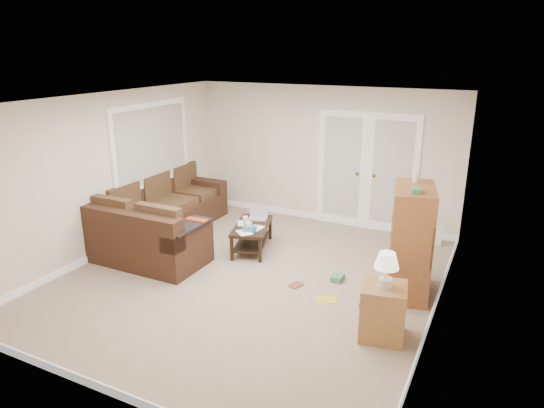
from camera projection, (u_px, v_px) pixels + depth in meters
The scene contains 17 objects.
floor at pixel (251, 278), 6.91m from camera, with size 5.50×5.50×0.00m, color gray.
ceiling at pixel (248, 100), 6.14m from camera, with size 5.00×5.50×0.02m, color white.
wall_left at pixel (110, 174), 7.58m from camera, with size 0.02×5.50×2.50m, color silver.
wall_right at pixel (443, 222), 5.47m from camera, with size 0.02×5.50×2.50m, color silver.
wall_back at pixel (322, 155), 8.87m from camera, with size 5.00×0.02×2.50m, color silver.
wall_front at pixel (95, 276), 4.18m from camera, with size 5.00×0.02×2.50m, color silver.
baseboards at pixel (251, 275), 6.90m from camera, with size 5.00×5.50×0.10m, color white, non-canonical shape.
french_doors at pixel (366, 172), 8.55m from camera, with size 1.80×0.05×2.13m.
window_left at pixel (152, 144), 8.33m from camera, with size 0.05×1.92×1.42m.
sectional_sofa at pixel (158, 222), 8.08m from camera, with size 1.95×2.92×0.90m.
coffee_table at pixel (252, 236), 7.84m from camera, with size 0.81×1.14×0.71m.
tv_armoire at pixel (410, 241), 6.30m from camera, with size 0.69×1.00×1.57m.
side_cabinet at pixel (383, 307), 5.41m from camera, with size 0.57×0.57×1.03m.
space_heater at pixel (438, 236), 8.02m from camera, with size 0.13×0.11×0.32m, color white.
floor_magazine at pixel (326, 300), 6.30m from camera, with size 0.26×0.21×0.01m, color gold.
floor_greenbox at pixel (337, 278), 6.82m from camera, with size 0.16×0.21×0.08m, color #3B8252.
floor_book at pixel (292, 283), 6.74m from camera, with size 0.15×0.20×0.02m, color brown.
Camera 1 is at (3.05, -5.46, 3.14)m, focal length 32.00 mm.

